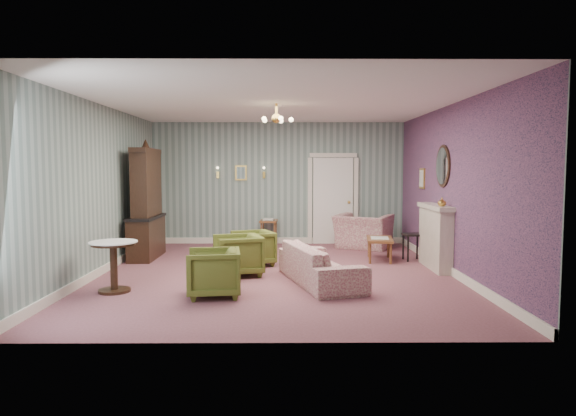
{
  "coord_description": "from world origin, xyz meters",
  "views": [
    {
      "loc": [
        0.13,
        -8.64,
        1.82
      ],
      "look_at": [
        0.2,
        0.4,
        1.1
      ],
      "focal_mm": 31.58,
      "sensor_mm": 36.0,
      "label": 1
    }
  ],
  "objects_px": {
    "wingback_chair": "(363,226)",
    "pedestal_table": "(114,266)",
    "dresser": "(146,200)",
    "coffee_table": "(379,249)",
    "side_table_black": "(413,247)",
    "olive_chair_b": "(238,253)",
    "sofa_chintz": "(320,258)",
    "olive_chair_a": "(213,270)",
    "olive_chair_c": "(253,246)",
    "fireplace": "(435,237)"
  },
  "relations": [
    {
      "from": "olive_chair_a",
      "to": "pedestal_table",
      "type": "bearing_deg",
      "value": -106.73
    },
    {
      "from": "side_table_black",
      "to": "pedestal_table",
      "type": "height_order",
      "value": "pedestal_table"
    },
    {
      "from": "sofa_chintz",
      "to": "side_table_black",
      "type": "distance_m",
      "value": 2.73
    },
    {
      "from": "fireplace",
      "to": "side_table_black",
      "type": "height_order",
      "value": "fireplace"
    },
    {
      "from": "olive_chair_a",
      "to": "pedestal_table",
      "type": "relative_size",
      "value": 0.99
    },
    {
      "from": "olive_chair_c",
      "to": "pedestal_table",
      "type": "bearing_deg",
      "value": -64.33
    },
    {
      "from": "sofa_chintz",
      "to": "dresser",
      "type": "distance_m",
      "value": 4.12
    },
    {
      "from": "coffee_table",
      "to": "olive_chair_a",
      "type": "bearing_deg",
      "value": -136.12
    },
    {
      "from": "wingback_chair",
      "to": "side_table_black",
      "type": "relative_size",
      "value": 2.18
    },
    {
      "from": "olive_chair_b",
      "to": "dresser",
      "type": "height_order",
      "value": "dresser"
    },
    {
      "from": "coffee_table",
      "to": "side_table_black",
      "type": "height_order",
      "value": "side_table_black"
    },
    {
      "from": "fireplace",
      "to": "coffee_table",
      "type": "distance_m",
      "value": 1.22
    },
    {
      "from": "fireplace",
      "to": "dresser",
      "type": "bearing_deg",
      "value": 168.41
    },
    {
      "from": "olive_chair_b",
      "to": "pedestal_table",
      "type": "bearing_deg",
      "value": -73.22
    },
    {
      "from": "sofa_chintz",
      "to": "pedestal_table",
      "type": "height_order",
      "value": "sofa_chintz"
    },
    {
      "from": "olive_chair_a",
      "to": "fireplace",
      "type": "distance_m",
      "value": 4.22
    },
    {
      "from": "olive_chair_c",
      "to": "fireplace",
      "type": "xyz_separation_m",
      "value": [
        3.31,
        -0.33,
        0.22
      ]
    },
    {
      "from": "wingback_chair",
      "to": "coffee_table",
      "type": "distance_m",
      "value": 1.58
    },
    {
      "from": "olive_chair_b",
      "to": "wingback_chair",
      "type": "height_order",
      "value": "wingback_chair"
    },
    {
      "from": "olive_chair_b",
      "to": "wingback_chair",
      "type": "relative_size",
      "value": 0.65
    },
    {
      "from": "olive_chair_a",
      "to": "olive_chair_c",
      "type": "height_order",
      "value": "olive_chair_a"
    },
    {
      "from": "sofa_chintz",
      "to": "side_table_black",
      "type": "height_order",
      "value": "sofa_chintz"
    },
    {
      "from": "olive_chair_a",
      "to": "dresser",
      "type": "height_order",
      "value": "dresser"
    },
    {
      "from": "side_table_black",
      "to": "pedestal_table",
      "type": "relative_size",
      "value": 0.71
    },
    {
      "from": "sofa_chintz",
      "to": "fireplace",
      "type": "bearing_deg",
      "value": -77.68
    },
    {
      "from": "olive_chair_a",
      "to": "wingback_chair",
      "type": "xyz_separation_m",
      "value": [
        2.8,
        4.31,
        0.14
      ]
    },
    {
      "from": "pedestal_table",
      "to": "sofa_chintz",
      "type": "bearing_deg",
      "value": 10.42
    },
    {
      "from": "olive_chair_b",
      "to": "pedestal_table",
      "type": "relative_size",
      "value": 1.01
    },
    {
      "from": "olive_chair_a",
      "to": "coffee_table",
      "type": "distance_m",
      "value": 3.99
    },
    {
      "from": "dresser",
      "to": "sofa_chintz",
      "type": "bearing_deg",
      "value": -34.41
    },
    {
      "from": "sofa_chintz",
      "to": "coffee_table",
      "type": "distance_m",
      "value": 2.34
    },
    {
      "from": "olive_chair_c",
      "to": "side_table_black",
      "type": "xyz_separation_m",
      "value": [
        3.1,
        0.43,
        -0.09
      ]
    },
    {
      "from": "dresser",
      "to": "olive_chair_a",
      "type": "bearing_deg",
      "value": -60.41
    },
    {
      "from": "olive_chair_a",
      "to": "wingback_chair",
      "type": "distance_m",
      "value": 5.15
    },
    {
      "from": "wingback_chair",
      "to": "fireplace",
      "type": "distance_m",
      "value": 2.52
    },
    {
      "from": "olive_chair_c",
      "to": "fireplace",
      "type": "height_order",
      "value": "fireplace"
    },
    {
      "from": "olive_chair_a",
      "to": "sofa_chintz",
      "type": "bearing_deg",
      "value": 111.0
    },
    {
      "from": "olive_chair_c",
      "to": "wingback_chair",
      "type": "xyz_separation_m",
      "value": [
        2.38,
        2.02,
        0.15
      ]
    },
    {
      "from": "olive_chair_a",
      "to": "side_table_black",
      "type": "bearing_deg",
      "value": 121.04
    },
    {
      "from": "olive_chair_c",
      "to": "side_table_black",
      "type": "bearing_deg",
      "value": 76.78
    },
    {
      "from": "olive_chair_b",
      "to": "dresser",
      "type": "xyz_separation_m",
      "value": [
        -2.0,
        1.7,
        0.79
      ]
    },
    {
      "from": "coffee_table",
      "to": "side_table_black",
      "type": "xyz_separation_m",
      "value": [
        0.64,
        -0.04,
        0.05
      ]
    },
    {
      "from": "wingback_chair",
      "to": "coffee_table",
      "type": "bearing_deg",
      "value": 119.79
    },
    {
      "from": "sofa_chintz",
      "to": "dresser",
      "type": "height_order",
      "value": "dresser"
    },
    {
      "from": "wingback_chair",
      "to": "pedestal_table",
      "type": "distance_m",
      "value": 5.9
    },
    {
      "from": "olive_chair_b",
      "to": "wingback_chair",
      "type": "distance_m",
      "value": 3.9
    },
    {
      "from": "dresser",
      "to": "coffee_table",
      "type": "bearing_deg",
      "value": -4.37
    },
    {
      "from": "olive_chair_a",
      "to": "pedestal_table",
      "type": "xyz_separation_m",
      "value": [
        -1.49,
        0.26,
        0.0
      ]
    },
    {
      "from": "sofa_chintz",
      "to": "coffee_table",
      "type": "xyz_separation_m",
      "value": [
        1.3,
        1.94,
        -0.18
      ]
    },
    {
      "from": "olive_chair_c",
      "to": "dresser",
      "type": "bearing_deg",
      "value": -131.14
    }
  ]
}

